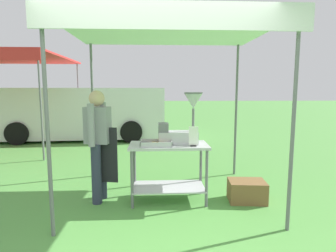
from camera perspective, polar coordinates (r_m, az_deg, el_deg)
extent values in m
plane|color=#519342|center=(8.64, -2.59, -3.33)|extent=(70.00, 70.00, 0.00)
cylinder|color=slate|center=(3.15, -23.94, -0.25)|extent=(0.04, 0.04, 2.44)
cylinder|color=slate|center=(3.31, 24.74, 0.04)|extent=(0.04, 0.04, 2.44)
cylinder|color=slate|center=(5.20, -15.43, 2.88)|extent=(0.04, 0.04, 2.44)
cylinder|color=slate|center=(5.30, 14.06, 3.00)|extent=(0.04, 0.04, 2.44)
cube|color=white|center=(4.08, 0.04, 19.58)|extent=(2.87, 2.34, 0.05)
cube|color=white|center=(2.92, 1.21, 21.78)|extent=(2.87, 0.02, 0.24)
cube|color=#B7B7BC|center=(3.92, 0.14, -4.08)|extent=(1.12, 0.59, 0.04)
cube|color=#B7B7BC|center=(4.09, 0.14, -12.60)|extent=(1.03, 0.54, 0.02)
cylinder|color=slate|center=(3.80, -7.55, -11.10)|extent=(0.04, 0.04, 0.81)
cylinder|color=slate|center=(3.85, 8.08, -10.85)|extent=(0.04, 0.04, 0.81)
cylinder|color=slate|center=(4.26, -7.00, -9.03)|extent=(0.04, 0.04, 0.81)
cylinder|color=slate|center=(4.31, 6.86, -8.85)|extent=(0.04, 0.04, 0.81)
cube|color=#B7B7BC|center=(3.82, -2.48, -4.03)|extent=(0.44, 0.29, 0.01)
cube|color=#B7B7BC|center=(3.67, -2.47, -3.91)|extent=(0.44, 0.01, 0.06)
cube|color=#B7B7BC|center=(3.95, -2.49, -3.12)|extent=(0.44, 0.01, 0.06)
cube|color=#B7B7BC|center=(3.81, -5.69, -3.51)|extent=(0.01, 0.29, 0.06)
cube|color=#B7B7BC|center=(3.82, 0.72, -3.47)|extent=(0.01, 0.29, 0.06)
torus|color=gold|center=(3.74, -2.52, -3.98)|extent=(0.10, 0.10, 0.02)
torus|color=gold|center=(3.82, -1.43, -3.76)|extent=(0.09, 0.09, 0.02)
torus|color=gold|center=(3.79, -0.25, -3.84)|extent=(0.08, 0.08, 0.02)
torus|color=gold|center=(3.84, -4.66, -3.72)|extent=(0.09, 0.09, 0.02)
torus|color=gold|center=(3.91, -0.78, -3.49)|extent=(0.10, 0.10, 0.02)
torus|color=gold|center=(3.72, -1.25, -4.04)|extent=(0.08, 0.08, 0.02)
torus|color=gold|center=(3.90, -2.96, -3.53)|extent=(0.09, 0.09, 0.02)
torus|color=gold|center=(3.76, -3.64, -3.94)|extent=(0.10, 0.10, 0.02)
torus|color=gold|center=(3.90, -2.01, -3.52)|extent=(0.10, 0.10, 0.02)
torus|color=gold|center=(3.82, -3.43, -3.76)|extent=(0.08, 0.08, 0.02)
torus|color=gold|center=(3.72, -4.46, -4.06)|extent=(0.10, 0.10, 0.02)
torus|color=gold|center=(3.82, -2.45, -3.75)|extent=(0.09, 0.09, 0.02)
cube|color=#B7B7BC|center=(3.94, 2.08, -2.43)|extent=(0.56, 0.28, 0.18)
cube|color=slate|center=(3.90, -0.99, -0.29)|extent=(0.14, 0.22, 0.12)
cylinder|color=slate|center=(3.92, 5.30, 1.27)|extent=(0.04, 0.04, 0.33)
cone|color=#B7B7BC|center=(3.91, 5.35, 5.18)|extent=(0.25, 0.25, 0.21)
cylinder|color=slate|center=(3.90, 5.37, 6.86)|extent=(0.26, 0.26, 0.02)
cube|color=black|center=(3.78, 5.33, -4.13)|extent=(0.08, 0.05, 0.02)
cube|color=white|center=(3.76, 5.35, -2.07)|extent=(0.13, 0.02, 0.26)
cylinder|color=#2D3347|center=(4.23, -13.70, -8.97)|extent=(0.14, 0.14, 0.86)
cylinder|color=#2D3347|center=(4.05, -14.75, -9.73)|extent=(0.14, 0.14, 0.86)
cube|color=gray|center=(4.00, -14.52, 0.18)|extent=(0.37, 0.28, 0.52)
cube|color=black|center=(4.03, -12.74, -5.94)|extent=(0.32, 0.08, 0.80)
cylinder|color=gray|center=(4.20, -13.40, 0.90)|extent=(0.10, 0.10, 0.58)
cylinder|color=gray|center=(3.80, -15.79, 0.15)|extent=(0.10, 0.10, 0.58)
sphere|color=#DBB28E|center=(3.97, -14.70, 5.63)|extent=(0.22, 0.22, 0.22)
cube|color=brown|center=(4.25, 16.16, -12.93)|extent=(0.56, 0.43, 0.30)
cube|color=white|center=(9.63, -17.68, 2.78)|extent=(5.55, 2.18, 1.60)
cube|color=#1E2833|center=(9.39, -4.91, 5.44)|extent=(0.18, 1.62, 0.70)
cylinder|color=black|center=(10.40, -7.33, 0.34)|extent=(0.69, 0.27, 0.68)
cylinder|color=black|center=(8.56, -7.68, -1.18)|extent=(0.69, 0.27, 0.68)
cylinder|color=black|center=(11.03, -25.19, 0.10)|extent=(0.69, 0.27, 0.68)
cylinder|color=black|center=(9.31, -28.98, -1.35)|extent=(0.69, 0.27, 0.68)
cylinder|color=slate|center=(6.83, -25.06, 3.70)|extent=(0.04, 0.04, 2.50)
cylinder|color=slate|center=(9.75, -18.19, 4.93)|extent=(0.04, 0.04, 2.50)
cube|color=red|center=(8.93, -31.18, 12.25)|extent=(3.32, 3.29, 0.05)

